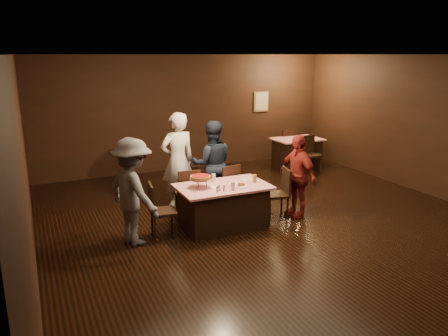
# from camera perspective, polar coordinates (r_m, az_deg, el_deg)

# --- Properties ---
(room) EXTENTS (10.00, 10.04, 3.02)m
(room) POSITION_cam_1_polar(r_m,az_deg,el_deg) (7.14, 9.10, 7.50)
(room) COLOR black
(room) RESTS_ON ground
(main_table) EXTENTS (1.60, 1.00, 0.77)m
(main_table) POSITION_cam_1_polar(r_m,az_deg,el_deg) (7.78, -0.14, -5.02)
(main_table) COLOR #AE0B16
(main_table) RESTS_ON ground
(back_table) EXTENTS (1.30, 0.90, 0.77)m
(back_table) POSITION_cam_1_polar(r_m,az_deg,el_deg) (12.19, 9.48, 2.04)
(back_table) COLOR red
(back_table) RESTS_ON ground
(chair_far_left) EXTENTS (0.46, 0.46, 0.95)m
(chair_far_left) POSITION_cam_1_polar(r_m,az_deg,el_deg) (8.27, -4.83, -3.21)
(chair_far_left) COLOR black
(chair_far_left) RESTS_ON ground
(chair_far_right) EXTENTS (0.50, 0.50, 0.95)m
(chair_far_right) POSITION_cam_1_polar(r_m,az_deg,el_deg) (8.56, 0.22, -2.54)
(chair_far_right) COLOR black
(chair_far_right) RESTS_ON ground
(chair_end_left) EXTENTS (0.47, 0.47, 0.95)m
(chair_end_left) POSITION_cam_1_polar(r_m,az_deg,el_deg) (7.39, -7.97, -5.51)
(chair_end_left) COLOR black
(chair_end_left) RESTS_ON ground
(chair_end_right) EXTENTS (0.50, 0.50, 0.95)m
(chair_end_right) POSITION_cam_1_polar(r_m,az_deg,el_deg) (8.24, 6.85, -3.32)
(chair_end_right) COLOR black
(chair_end_right) RESTS_ON ground
(chair_back_near) EXTENTS (0.45, 0.45, 0.95)m
(chair_back_near) POSITION_cam_1_polar(r_m,az_deg,el_deg) (11.61, 11.42, 1.77)
(chair_back_near) COLOR black
(chair_back_near) RESTS_ON ground
(chair_back_far) EXTENTS (0.43, 0.43, 0.95)m
(chair_back_far) POSITION_cam_1_polar(r_m,az_deg,el_deg) (12.66, 7.99, 2.98)
(chair_back_far) COLOR black
(chair_back_far) RESTS_ON ground
(diner_white_jacket) EXTENTS (0.74, 0.53, 1.93)m
(diner_white_jacket) POSITION_cam_1_polar(r_m,az_deg,el_deg) (8.66, -6.06, 0.94)
(diner_white_jacket) COLOR silver
(diner_white_jacket) RESTS_ON ground
(diner_navy_hoodie) EXTENTS (1.00, 0.87, 1.75)m
(diner_navy_hoodie) POSITION_cam_1_polar(r_m,az_deg,el_deg) (8.74, -1.59, 0.53)
(diner_navy_hoodie) COLOR #171E30
(diner_navy_hoodie) RESTS_ON ground
(diner_grey_knit) EXTENTS (1.01, 1.29, 1.75)m
(diner_grey_knit) POSITION_cam_1_polar(r_m,az_deg,el_deg) (7.12, -11.81, -3.06)
(diner_grey_knit) COLOR slate
(diner_grey_knit) RESTS_ON ground
(diner_red_shirt) EXTENTS (0.52, 0.97, 1.58)m
(diner_red_shirt) POSITION_cam_1_polar(r_m,az_deg,el_deg) (8.30, 9.52, -1.03)
(diner_red_shirt) COLOR maroon
(diner_red_shirt) RESTS_ON ground
(pizza_stand) EXTENTS (0.38, 0.38, 0.22)m
(pizza_stand) POSITION_cam_1_polar(r_m,az_deg,el_deg) (7.50, -3.08, -1.25)
(pizza_stand) COLOR black
(pizza_stand) RESTS_ON main_table
(plate_with_slice) EXTENTS (0.25, 0.25, 0.06)m
(plate_with_slice) POSITION_cam_1_polar(r_m,az_deg,el_deg) (7.60, 2.14, -2.25)
(plate_with_slice) COLOR white
(plate_with_slice) RESTS_ON main_table
(plate_empty) EXTENTS (0.25, 0.25, 0.01)m
(plate_empty) POSITION_cam_1_polar(r_m,az_deg,el_deg) (8.02, 2.99, -1.49)
(plate_empty) COLOR white
(plate_empty) RESTS_ON main_table
(glass_front_left) EXTENTS (0.08, 0.08, 0.14)m
(glass_front_left) POSITION_cam_1_polar(r_m,az_deg,el_deg) (7.40, 1.17, -2.36)
(glass_front_left) COLOR silver
(glass_front_left) RESTS_ON main_table
(glass_amber) EXTENTS (0.08, 0.08, 0.14)m
(glass_amber) POSITION_cam_1_polar(r_m,az_deg,el_deg) (7.85, 4.00, -1.38)
(glass_amber) COLOR #BF7F26
(glass_amber) RESTS_ON main_table
(glass_back) EXTENTS (0.08, 0.08, 0.14)m
(glass_back) POSITION_cam_1_polar(r_m,az_deg,el_deg) (7.88, -1.38, -1.28)
(glass_back) COLOR silver
(glass_back) RESTS_ON main_table
(condiments) EXTENTS (0.17, 0.10, 0.09)m
(condiments) POSITION_cam_1_polar(r_m,az_deg,el_deg) (7.33, -0.51, -2.70)
(condiments) COLOR silver
(condiments) RESTS_ON main_table
(napkin_center) EXTENTS (0.19, 0.19, 0.01)m
(napkin_center) POSITION_cam_1_polar(r_m,az_deg,el_deg) (7.78, 1.87, -2.02)
(napkin_center) COLOR white
(napkin_center) RESTS_ON main_table
(napkin_left) EXTENTS (0.21, 0.21, 0.01)m
(napkin_left) POSITION_cam_1_polar(r_m,az_deg,el_deg) (7.56, -1.02, -2.52)
(napkin_left) COLOR white
(napkin_left) RESTS_ON main_table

